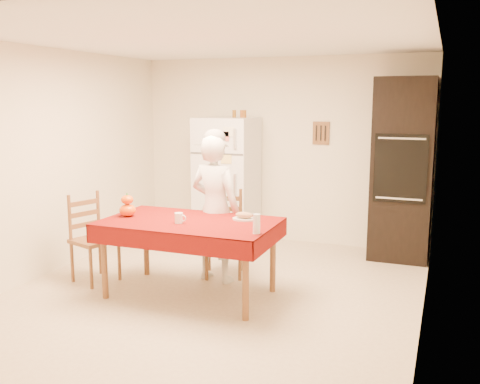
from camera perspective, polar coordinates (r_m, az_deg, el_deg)
The scene contains 17 objects.
floor at distance 5.56m, azimuth -2.66°, elevation -10.58°, with size 4.50×4.50×0.00m, color tan.
room_shell at distance 5.22m, azimuth -2.78°, elevation 6.37°, with size 4.02×4.52×2.51m.
refrigerator at distance 7.27m, azimuth -1.38°, elevation 1.23°, with size 0.75×0.74×1.70m.
oven_cabinet at distance 6.75m, azimuth 16.94°, elevation 2.29°, with size 0.70×0.62×2.20m.
dining_table at distance 5.29m, azimuth -5.41°, elevation -3.80°, with size 1.70×1.00×0.76m.
chair_far at distance 5.97m, azimuth -1.69°, elevation -4.03°, with size 0.53×0.52×0.95m.
chair_left at distance 5.98m, azimuth -15.61°, elevation -4.37°, with size 0.51×0.52×0.95m.
seated_woman at distance 5.69m, azimuth -2.67°, elevation -1.80°, with size 0.58×0.38×1.58m, color silver.
coffee_mug at distance 5.18m, azimuth -6.55°, elevation -2.77°, with size 0.08×0.08×0.10m, color white.
pumpkin_lower at distance 5.56m, azimuth -11.90°, elevation -1.91°, with size 0.17×0.17×0.13m, color #EA5105.
pumpkin_upper at distance 5.54m, azimuth -11.94°, elevation -0.80°, with size 0.12×0.12×0.09m, color #DA3F05.
wine_glass at distance 4.74m, azimuth 1.78°, elevation -3.41°, with size 0.07×0.07×0.18m, color silver.
bread_plate at distance 5.28m, azimuth 0.45°, elevation -2.91°, with size 0.24×0.24×0.02m, color silver.
bread_loaf at distance 5.27m, azimuth 0.45°, elevation -2.48°, with size 0.18×0.10×0.06m, color #99704B.
spice_jar_left at distance 7.21m, azimuth -0.62°, elevation 8.35°, with size 0.05×0.05×0.10m, color brown.
spice_jar_mid at distance 7.17m, azimuth 0.21°, elevation 8.34°, with size 0.05×0.05×0.10m, color brown.
spice_jar_right at distance 7.15m, azimuth 0.48°, elevation 8.34°, with size 0.05×0.05×0.10m, color brown.
Camera 1 is at (2.13, -4.75, 1.93)m, focal length 40.00 mm.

